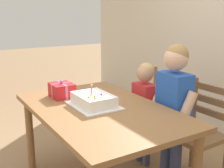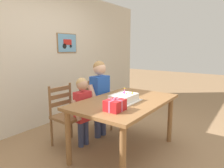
{
  "view_description": "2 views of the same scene",
  "coord_description": "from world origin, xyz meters",
  "views": [
    {
      "loc": [
        1.97,
        -1.1,
        1.54
      ],
      "look_at": [
        -0.11,
        0.18,
        0.91
      ],
      "focal_mm": 47.04,
      "sensor_mm": 36.0,
      "label": 1
    },
    {
      "loc": [
        -2.28,
        -1.41,
        1.47
      ],
      "look_at": [
        -0.01,
        0.22,
        0.96
      ],
      "focal_mm": 32.32,
      "sensor_mm": 36.0,
      "label": 2
    }
  ],
  "objects": [
    {
      "name": "child_older",
      "position": [
        0.2,
        0.61,
        0.77
      ],
      "size": [
        0.47,
        0.27,
        1.26
      ],
      "color": "#38426B",
      "rests_on": "ground"
    },
    {
      "name": "dining_table",
      "position": [
        0.0,
        0.0,
        0.67
      ],
      "size": [
        1.53,
        0.97,
        0.76
      ],
      "color": "olive",
      "rests_on": "ground"
    },
    {
      "name": "back_wall",
      "position": [
        0.0,
        1.85,
        1.3
      ],
      "size": [
        6.4,
        0.11,
        2.6
      ],
      "color": "beige",
      "rests_on": "ground"
    },
    {
      "name": "chair_right",
      "position": [
        0.31,
        0.83,
        0.47
      ],
      "size": [
        0.44,
        0.44,
        0.92
      ],
      "color": "brown",
      "rests_on": "ground"
    },
    {
      "name": "child_younger",
      "position": [
        -0.2,
        0.61,
        0.63
      ],
      "size": [
        0.38,
        0.22,
        1.04
      ],
      "color": "#38426B",
      "rests_on": "ground"
    },
    {
      "name": "gift_box_red_large",
      "position": [
        -0.46,
        -0.15,
        0.82
      ],
      "size": [
        0.23,
        0.19,
        0.16
      ],
      "color": "red",
      "rests_on": "dining_table"
    },
    {
      "name": "birthday_cake",
      "position": [
        -0.07,
        -0.02,
        0.81
      ],
      "size": [
        0.44,
        0.34,
        0.19
      ],
      "color": "white",
      "rests_on": "dining_table"
    },
    {
      "name": "chair_left",
      "position": [
        -0.31,
        0.83,
        0.47
      ],
      "size": [
        0.44,
        0.44,
        0.92
      ],
      "color": "brown",
      "rests_on": "ground"
    },
    {
      "name": "ground_plane",
      "position": [
        0.0,
        0.0,
        0.0
      ],
      "size": [
        20.0,
        20.0,
        0.0
      ],
      "primitive_type": "plane",
      "color": "#997551"
    }
  ]
}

